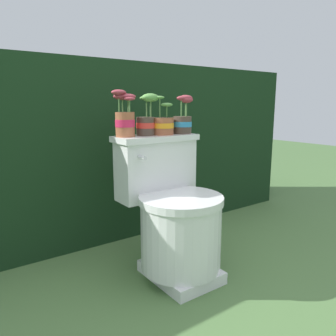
% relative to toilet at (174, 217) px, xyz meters
% --- Properties ---
extents(ground_plane, '(12.00, 12.00, 0.00)m').
position_rel_toilet_xyz_m(ground_plane, '(-0.07, -0.07, -0.31)').
color(ground_plane, '#4C703D').
extents(hedge_backdrop, '(3.13, 0.63, 1.14)m').
position_rel_toilet_xyz_m(hedge_backdrop, '(-0.07, 0.86, 0.26)').
color(hedge_backdrop, black).
rests_on(hedge_backdrop, ground).
extents(toilet, '(0.45, 0.52, 0.71)m').
position_rel_toilet_xyz_m(toilet, '(0.00, 0.00, 0.00)').
color(toilet, silver).
rests_on(toilet, ground).
extents(potted_plant_left, '(0.13, 0.11, 0.23)m').
position_rel_toilet_xyz_m(potted_plant_left, '(-0.17, 0.18, 0.50)').
color(potted_plant_left, '#9E5638').
rests_on(potted_plant_left, toilet).
extents(potted_plant_midleft, '(0.12, 0.10, 0.21)m').
position_rel_toilet_xyz_m(potted_plant_midleft, '(-0.05, 0.18, 0.49)').
color(potted_plant_midleft, '#47382D').
rests_on(potted_plant_midleft, toilet).
extents(potted_plant_middle, '(0.12, 0.12, 0.20)m').
position_rel_toilet_xyz_m(potted_plant_middle, '(0.05, 0.17, 0.46)').
color(potted_plant_middle, '#9E5638').
rests_on(potted_plant_middle, toilet).
extents(potted_plant_midright, '(0.11, 0.10, 0.21)m').
position_rel_toilet_xyz_m(potted_plant_midright, '(0.17, 0.15, 0.49)').
color(potted_plant_midright, '#47382D').
rests_on(potted_plant_midright, toilet).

